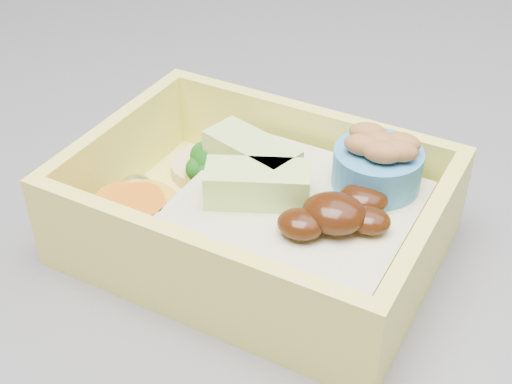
# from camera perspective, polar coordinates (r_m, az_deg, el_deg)

# --- Properties ---
(bento_box) EXTENTS (0.23, 0.19, 0.08)m
(bento_box) POSITION_cam_1_polar(r_m,az_deg,el_deg) (0.41, 0.97, -1.61)
(bento_box) COLOR #F1EC63
(bento_box) RESTS_ON island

